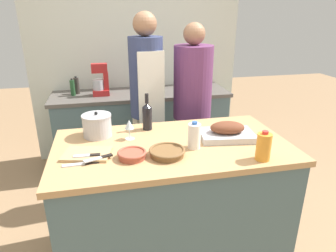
# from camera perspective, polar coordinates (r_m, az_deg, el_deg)

# --- Properties ---
(ground_plane) EXTENTS (12.00, 12.00, 0.00)m
(ground_plane) POSITION_cam_1_polar(r_m,az_deg,el_deg) (2.56, 0.67, -22.84)
(ground_plane) COLOR #9E7A56
(kitchen_island) EXTENTS (1.58, 0.86, 0.94)m
(kitchen_island) POSITION_cam_1_polar(r_m,az_deg,el_deg) (2.26, 0.73, -14.24)
(kitchen_island) COLOR #4C666B
(kitchen_island) RESTS_ON ground_plane
(back_counter) EXTENTS (2.04, 0.60, 0.89)m
(back_counter) POSITION_cam_1_polar(r_m,az_deg,el_deg) (3.65, -4.91, -0.32)
(back_counter) COLOR #4C666B
(back_counter) RESTS_ON ground_plane
(back_wall) EXTENTS (2.54, 0.10, 2.55)m
(back_wall) POSITION_cam_1_polar(r_m,az_deg,el_deg) (3.78, -6.06, 13.40)
(back_wall) COLOR silver
(back_wall) RESTS_ON ground_plane
(roasting_pan) EXTENTS (0.40, 0.29, 0.12)m
(roasting_pan) POSITION_cam_1_polar(r_m,az_deg,el_deg) (2.13, 11.18, -1.14)
(roasting_pan) COLOR #BCBCC1
(roasting_pan) RESTS_ON kitchen_island
(wicker_basket) EXTENTS (0.23, 0.23, 0.05)m
(wicker_basket) POSITION_cam_1_polar(r_m,az_deg,el_deg) (1.85, -0.19, -4.99)
(wicker_basket) COLOR brown
(wicker_basket) RESTS_ON kitchen_island
(cutting_board) EXTENTS (0.32, 0.26, 0.02)m
(cutting_board) POSITION_cam_1_polar(r_m,az_deg,el_deg) (1.93, -15.17, -5.17)
(cutting_board) COLOR tan
(cutting_board) RESTS_ON kitchen_island
(stock_pot) EXTENTS (0.21, 0.21, 0.18)m
(stock_pot) POSITION_cam_1_polar(r_m,az_deg,el_deg) (2.18, -13.35, 0.12)
(stock_pot) COLOR #B7B7BC
(stock_pot) RESTS_ON kitchen_island
(mixing_bowl) EXTENTS (0.18, 0.18, 0.05)m
(mixing_bowl) POSITION_cam_1_polar(r_m,az_deg,el_deg) (1.84, -6.88, -5.39)
(mixing_bowl) COLOR #A84C38
(mixing_bowl) RESTS_ON kitchen_island
(juice_jug) EXTENTS (0.09, 0.09, 0.19)m
(juice_jug) POSITION_cam_1_polar(r_m,az_deg,el_deg) (1.87, 17.74, -3.76)
(juice_jug) COLOR orange
(juice_jug) RESTS_ON kitchen_island
(milk_jug) EXTENTS (0.08, 0.08, 0.18)m
(milk_jug) POSITION_cam_1_polar(r_m,az_deg,el_deg) (1.94, 5.04, -1.89)
(milk_jug) COLOR white
(milk_jug) RESTS_ON kitchen_island
(wine_bottle_green) EXTENTS (0.07, 0.07, 0.28)m
(wine_bottle_green) POSITION_cam_1_polar(r_m,az_deg,el_deg) (2.24, -4.00, 2.01)
(wine_bottle_green) COLOR black
(wine_bottle_green) RESTS_ON kitchen_island
(wine_glass_left) EXTENTS (0.07, 0.07, 0.14)m
(wine_glass_left) POSITION_cam_1_polar(r_m,az_deg,el_deg) (2.08, -7.41, 0.13)
(wine_glass_left) COLOR silver
(wine_glass_left) RESTS_ON kitchen_island
(knife_chef) EXTENTS (0.21, 0.04, 0.01)m
(knife_chef) POSITION_cam_1_polar(r_m,az_deg,el_deg) (1.84, -16.05, -6.94)
(knife_chef) COLOR #B7B7BC
(knife_chef) RESTS_ON kitchen_island
(knife_paring) EXTENTS (0.17, 0.09, 0.01)m
(knife_paring) POSITION_cam_1_polar(r_m,az_deg,el_deg) (1.84, -12.94, -5.93)
(knife_paring) COLOR #B7B7BC
(knife_paring) RESTS_ON cutting_board
(knife_bread) EXTENTS (0.16, 0.04, 0.01)m
(knife_bread) POSITION_cam_1_polar(r_m,az_deg,el_deg) (1.89, -15.04, -5.43)
(knife_bread) COLOR #B7B7BC
(knife_bread) RESTS_ON cutting_board
(stand_mixer) EXTENTS (0.18, 0.14, 0.35)m
(stand_mixer) POSITION_cam_1_polar(r_m,az_deg,el_deg) (3.43, -12.73, 8.13)
(stand_mixer) COLOR #B22323
(stand_mixer) RESTS_ON back_counter
(condiment_bottle_tall) EXTENTS (0.05, 0.05, 0.16)m
(condiment_bottle_tall) POSITION_cam_1_polar(r_m,az_deg,el_deg) (3.49, 4.48, 7.52)
(condiment_bottle_tall) COLOR #332D28
(condiment_bottle_tall) RESTS_ON back_counter
(condiment_bottle_short) EXTENTS (0.06, 0.06, 0.20)m
(condiment_bottle_short) POSITION_cam_1_polar(r_m,az_deg,el_deg) (3.58, -17.02, 7.36)
(condiment_bottle_short) COLOR #332D28
(condiment_bottle_short) RESTS_ON back_counter
(condiment_bottle_extra) EXTENTS (0.05, 0.05, 0.19)m
(condiment_bottle_extra) POSITION_cam_1_polar(r_m,az_deg,el_deg) (3.52, -17.72, 6.96)
(condiment_bottle_extra) COLOR #234C28
(condiment_bottle_extra) RESTS_ON back_counter
(person_cook_aproned) EXTENTS (0.30, 0.32, 1.78)m
(person_cook_aproned) POSITION_cam_1_polar(r_m,az_deg,el_deg) (2.78, -4.04, 4.87)
(person_cook_aproned) COLOR beige
(person_cook_aproned) RESTS_ON ground_plane
(person_cook_guest) EXTENTS (0.36, 0.36, 1.69)m
(person_cook_guest) POSITION_cam_1_polar(r_m,az_deg,el_deg) (2.88, 4.62, 3.95)
(person_cook_guest) COLOR beige
(person_cook_guest) RESTS_ON ground_plane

